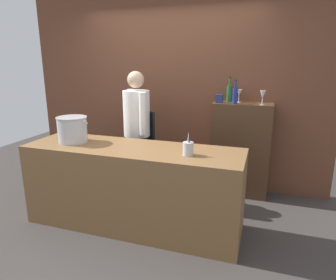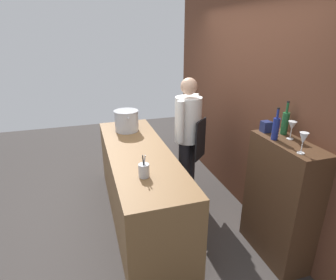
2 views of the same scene
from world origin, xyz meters
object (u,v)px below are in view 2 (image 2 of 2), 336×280
object	(u,v)px
wine_bottle_cobalt	(276,128)
wine_bottle_green	(285,122)
stockpot_large	(127,121)
utensil_crock	(144,170)
wine_glass_wide	(303,139)
spice_tin_navy	(266,127)
chef	(188,132)
wine_glass_short	(292,126)

from	to	relation	value
wine_bottle_cobalt	wine_bottle_green	bearing A→B (deg)	118.34
stockpot_large	wine_bottle_green	distance (m)	2.04
utensil_crock	wine_bottle_green	size ratio (longest dim) A/B	0.71
stockpot_large	wine_glass_wide	size ratio (longest dim) A/B	2.18
stockpot_large	wine_glass_wide	xyz separation A→B (m)	(1.97, 1.11, 0.34)
stockpot_large	spice_tin_navy	size ratio (longest dim) A/B	3.63
chef	stockpot_large	bearing A→B (deg)	102.88
utensil_crock	wine_bottle_green	xyz separation A→B (m)	(0.20, 1.35, 0.40)
wine_bottle_cobalt	spice_tin_navy	bearing A→B (deg)	166.31
wine_glass_wide	spice_tin_navy	size ratio (longest dim) A/B	1.67
wine_bottle_green	wine_glass_wide	xyz separation A→B (m)	(0.43, -0.17, 0.01)
stockpot_large	wine_bottle_cobalt	bearing A→B (deg)	33.98
stockpot_large	spice_tin_navy	xyz separation A→B (m)	(1.44, 1.16, 0.26)
chef	wine_glass_wide	bearing A→B (deg)	-119.79
chef	wine_glass_wide	world-z (taller)	chef
utensil_crock	wine_glass_wide	distance (m)	1.40
spice_tin_navy	wine_glass_wide	bearing A→B (deg)	-4.39
wine_bottle_green	utensil_crock	bearing A→B (deg)	-98.47
wine_bottle_green	wine_glass_wide	distance (m)	0.46
wine_bottle_green	spice_tin_navy	size ratio (longest dim) A/B	3.01
stockpot_large	wine_glass_wide	distance (m)	2.29
chef	wine_bottle_green	distance (m)	1.29
wine_glass_short	wine_glass_wide	world-z (taller)	wine_glass_wide
spice_tin_navy	utensil_crock	bearing A→B (deg)	-94.39
utensil_crock	stockpot_large	bearing A→B (deg)	177.31
utensil_crock	spice_tin_navy	bearing A→B (deg)	85.61
stockpot_large	chef	bearing A→B (deg)	57.28
wine_glass_wide	spice_tin_navy	world-z (taller)	wine_glass_wide
stockpot_large	wine_glass_wide	bearing A→B (deg)	29.46
wine_bottle_green	wine_glass_short	distance (m)	0.14
wine_bottle_cobalt	wine_glass_short	world-z (taller)	wine_bottle_cobalt
wine_glass_short	spice_tin_navy	world-z (taller)	wine_glass_short
chef	utensil_crock	bearing A→B (deg)	-176.02
chef	wine_bottle_green	bearing A→B (deg)	-106.99
chef	spice_tin_navy	distance (m)	1.12
wine_bottle_cobalt	wine_bottle_green	xyz separation A→B (m)	(-0.10, 0.18, 0.01)
utensil_crock	spice_tin_navy	xyz separation A→B (m)	(0.09, 1.22, 0.34)
spice_tin_navy	wine_bottle_green	bearing A→B (deg)	49.92
wine_bottle_cobalt	spice_tin_navy	size ratio (longest dim) A/B	2.79
wine_glass_short	utensil_crock	bearing A→B (deg)	-104.22
spice_tin_navy	chef	bearing A→B (deg)	-156.01
utensil_crock	wine_glass_wide	xyz separation A→B (m)	(0.63, 1.18, 0.41)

